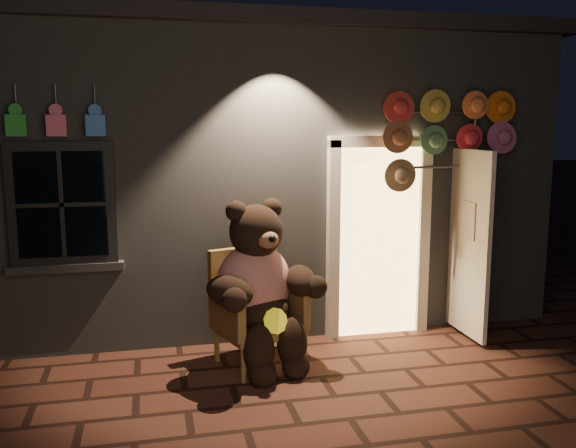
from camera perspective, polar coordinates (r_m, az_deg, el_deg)
name	(u,v)px	position (r m, az deg, el deg)	size (l,w,h in m)	color
ground	(288,401)	(5.36, -0.03, -16.25)	(60.00, 60.00, 0.00)	#4D2A1D
shop_building	(226,165)	(8.78, -5.84, 5.52)	(7.30, 5.95, 3.51)	slate
wicker_armchair	(254,307)	(5.98, -3.20, -7.78)	(0.93, 0.89, 1.11)	#A68440
teddy_bear	(259,287)	(5.78, -2.71, -5.95)	(1.14, 1.05, 1.64)	red
hat_rack	(448,133)	(6.75, 14.75, 8.24)	(1.50, 0.22, 2.66)	#59595E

